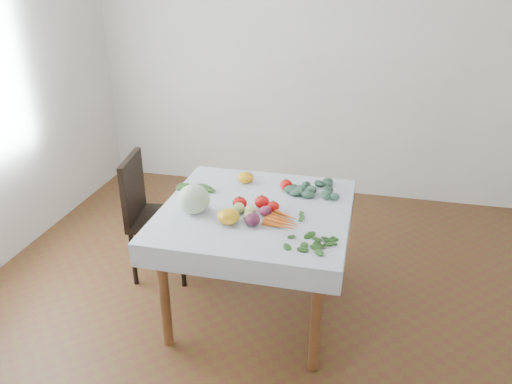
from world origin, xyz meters
TOP-DOWN VIEW (x-y plane):
  - ground at (0.00, 0.00)m, footprint 4.00×4.00m
  - back_wall at (0.00, 2.00)m, footprint 4.00×0.04m
  - table at (0.00, 0.00)m, footprint 1.00×1.00m
  - tablecloth at (0.00, 0.00)m, footprint 1.12×1.12m
  - chair at (-0.84, 0.27)m, footprint 0.47×0.47m
  - cabbage at (-0.34, -0.13)m, footprint 0.22×0.22m
  - tomato_a at (0.13, 0.31)m, footprint 0.10×0.10m
  - tomato_b at (-0.09, -0.03)m, footprint 0.10×0.10m
  - tomato_c at (0.04, 0.01)m, footprint 0.12×0.12m
  - tomato_d at (0.11, -0.02)m, footprint 0.09×0.09m
  - heirloom_back at (-0.16, 0.36)m, footprint 0.13×0.13m
  - heirloom_front at (-0.11, -0.22)m, footprint 0.17×0.17m
  - onion_a at (0.08, -0.08)m, footprint 0.09×0.09m
  - onion_b at (0.03, -0.21)m, footprint 0.09×0.09m
  - tomatillo_cluster at (-0.04, -0.13)m, footprint 0.18×0.12m
  - carrot_bunch at (0.18, -0.14)m, footprint 0.21×0.23m
  - kale_bunch at (0.31, 0.32)m, footprint 0.34×0.26m
  - basil_bunch at (0.38, -0.36)m, footprint 0.26×0.22m
  - dill_bunch at (-0.43, 0.12)m, footprint 0.28×0.22m

SIDE VIEW (x-z plane):
  - ground at x=0.00m, z-range 0.00..0.00m
  - chair at x=-0.84m, z-range 0.07..0.97m
  - table at x=0.00m, z-range 0.28..1.03m
  - tablecloth at x=0.00m, z-range 0.75..0.76m
  - basil_bunch at x=0.38m, z-range 0.76..0.77m
  - dill_bunch at x=-0.43m, z-range 0.76..0.78m
  - carrot_bunch at x=0.18m, z-range 0.76..0.79m
  - kale_bunch at x=0.31m, z-range 0.76..0.80m
  - tomatillo_cluster at x=-0.04m, z-range 0.76..0.81m
  - onion_a at x=0.08m, z-range 0.76..0.82m
  - tomato_d at x=0.11m, z-range 0.76..0.82m
  - tomato_a at x=0.13m, z-range 0.76..0.83m
  - onion_b at x=0.03m, z-range 0.76..0.83m
  - heirloom_back at x=-0.16m, z-range 0.76..0.83m
  - tomato_b at x=-0.09m, z-range 0.76..0.83m
  - tomato_c at x=0.04m, z-range 0.76..0.83m
  - heirloom_front at x=-0.11m, z-range 0.76..0.84m
  - cabbage at x=-0.34m, z-range 0.76..0.93m
  - back_wall at x=0.00m, z-range 0.00..2.70m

